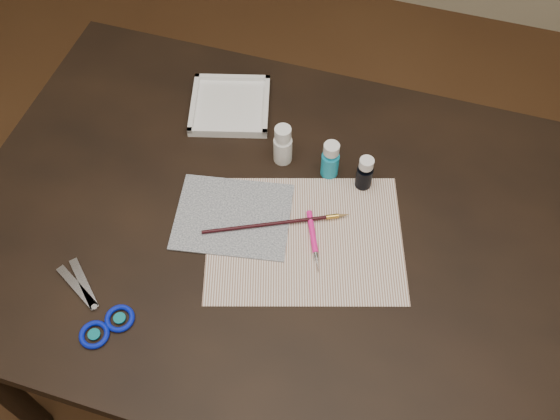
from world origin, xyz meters
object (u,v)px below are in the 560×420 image
(scissors, at_px, (86,302))
(palette_tray, at_px, (230,105))
(paper, at_px, (305,238))
(paint_bottle_navy, at_px, (365,173))
(paint_bottle_white, at_px, (283,144))
(paint_bottle_cyan, at_px, (330,159))
(canvas, at_px, (233,216))

(scissors, distance_m, palette_tray, 0.55)
(paper, xyz_separation_m, paint_bottle_navy, (0.08, 0.16, 0.04))
(paint_bottle_white, xyz_separation_m, palette_tray, (-0.16, 0.11, -0.04))
(palette_tray, bearing_deg, paper, -47.91)
(paint_bottle_white, distance_m, palette_tray, 0.20)
(paint_bottle_cyan, bearing_deg, palette_tray, 156.75)
(paper, relative_size, palette_tray, 2.20)
(scissors, height_order, palette_tray, palette_tray)
(paper, relative_size, paint_bottle_cyan, 4.25)
(paper, bearing_deg, palette_tray, 132.09)
(paint_bottle_navy, relative_size, scissors, 0.39)
(paper, xyz_separation_m, paint_bottle_white, (-0.10, 0.18, 0.05))
(paper, relative_size, scissors, 1.82)
(paper, relative_size, paint_bottle_white, 3.98)
(canvas, distance_m, paint_bottle_navy, 0.29)
(paper, xyz_separation_m, scissors, (-0.35, -0.26, 0.00))
(palette_tray, bearing_deg, canvas, -69.46)
(palette_tray, bearing_deg, scissors, -99.65)
(paint_bottle_navy, bearing_deg, paint_bottle_white, 174.58)
(paint_bottle_white, relative_size, paint_bottle_cyan, 1.07)
(paper, height_order, paint_bottle_navy, paint_bottle_navy)
(canvas, xyz_separation_m, paint_bottle_navy, (0.24, 0.16, 0.04))
(canvas, xyz_separation_m, palette_tray, (-0.11, 0.28, 0.01))
(paper, height_order, scissors, scissors)
(canvas, bearing_deg, paint_bottle_navy, 33.83)
(paper, height_order, paint_bottle_cyan, paint_bottle_cyan)
(canvas, height_order, scissors, scissors)
(canvas, bearing_deg, scissors, -127.03)
(paint_bottle_navy, distance_m, palette_tray, 0.36)
(paper, bearing_deg, scissors, -143.91)
(scissors, bearing_deg, paint_bottle_navy, -107.15)
(canvas, distance_m, scissors, 0.33)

